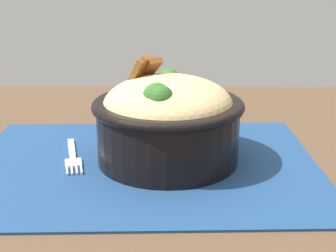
{
  "coord_description": "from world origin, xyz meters",
  "views": [
    {
      "loc": [
        -0.05,
        0.62,
        1.03
      ],
      "look_at": [
        -0.04,
        0.0,
        0.82
      ],
      "focal_mm": 52.29,
      "sensor_mm": 36.0,
      "label": 1
    }
  ],
  "objects": [
    {
      "name": "table",
      "position": [
        0.0,
        0.0,
        0.69
      ],
      "size": [
        1.27,
        0.84,
        0.76
      ],
      "color": "#4C3826",
      "rests_on": "ground_plane"
    },
    {
      "name": "placemat",
      "position": [
        -0.01,
        0.02,
        0.77
      ],
      "size": [
        0.47,
        0.36,
        0.0
      ],
      "primitive_type": "cube",
      "rotation": [
        0.0,
        0.0,
        0.04
      ],
      "color": "navy",
      "rests_on": "table"
    },
    {
      "name": "bowl",
      "position": [
        -0.04,
        0.0,
        0.83
      ],
      "size": [
        0.24,
        0.24,
        0.14
      ],
      "color": "black",
      "rests_on": "placemat"
    },
    {
      "name": "fork",
      "position": [
        0.09,
        -0.0,
        0.77
      ],
      "size": [
        0.05,
        0.13,
        0.0
      ],
      "color": "silver",
      "rests_on": "placemat"
    }
  ]
}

